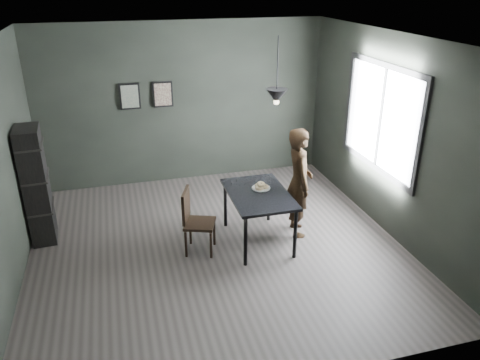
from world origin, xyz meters
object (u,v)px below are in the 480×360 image
object	(u,v)px
woman	(299,182)
pendant_lamp	(277,96)
shelf_unit	(36,186)
white_plate	(261,188)
cafe_table	(259,198)
wood_chair	(194,217)

from	to	relation	value
woman	pendant_lamp	distance (m)	1.31
pendant_lamp	shelf_unit	bearing A→B (deg)	166.11
woman	pendant_lamp	xyz separation A→B (m)	(-0.37, 0.01, 1.26)
white_plate	shelf_unit	bearing A→B (deg)	165.57
cafe_table	shelf_unit	world-z (taller)	shelf_unit
white_plate	pendant_lamp	distance (m)	1.31
cafe_table	woman	distance (m)	0.64
woman	wood_chair	size ratio (longest dim) A/B	1.76
woman	wood_chair	world-z (taller)	woman
white_plate	pendant_lamp	bearing A→B (deg)	-4.60
cafe_table	wood_chair	bearing A→B (deg)	-179.02
shelf_unit	cafe_table	bearing A→B (deg)	-20.57
white_plate	woman	world-z (taller)	woman
woman	pendant_lamp	world-z (taller)	pendant_lamp
pendant_lamp	woman	bearing A→B (deg)	-1.47
woman	shelf_unit	size ratio (longest dim) A/B	0.96
woman	pendant_lamp	size ratio (longest dim) A/B	1.84
white_plate	wood_chair	xyz separation A→B (m)	(-0.98, -0.13, -0.24)
wood_chair	shelf_unit	world-z (taller)	shelf_unit
shelf_unit	pendant_lamp	world-z (taller)	pendant_lamp
white_plate	wood_chair	world-z (taller)	wood_chair
woman	pendant_lamp	bearing A→B (deg)	97.90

